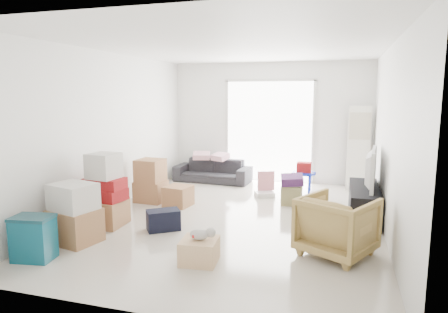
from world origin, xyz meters
name	(u,v)px	position (x,y,z in m)	size (l,w,h in m)	color
room_shell	(235,135)	(0.00, 0.00, 1.35)	(4.98, 6.48, 3.18)	beige
sliding_door	(269,127)	(0.00, 2.98, 1.24)	(2.10, 0.04, 2.33)	white
ac_tower	(359,148)	(1.95, 2.65, 0.88)	(0.45, 0.30, 1.75)	white
tv_console	(364,203)	(2.00, 0.62, 0.25)	(0.46, 1.52, 0.51)	black
television	(365,183)	(2.00, 0.62, 0.58)	(1.08, 0.62, 0.14)	black
sofa	(213,167)	(-1.20, 2.50, 0.34)	(1.74, 0.51, 0.68)	#28272D
pillow_left	(201,150)	(-1.46, 2.48, 0.73)	(0.34, 0.27, 0.11)	#BA8899
pillow_right	(220,151)	(-1.01, 2.45, 0.73)	(0.32, 0.26, 0.11)	#BA8899
armchair	(337,223)	(1.60, -1.08, 0.41)	(0.80, 0.75, 0.83)	tan
storage_bins	(33,238)	(-1.90, -2.29, 0.28)	(0.52, 0.40, 0.55)	#0E4E61
box_stack_a	(74,214)	(-1.80, -1.64, 0.39)	(0.70, 0.62, 0.81)	#905F41
box_stack_b	(105,194)	(-1.80, -0.90, 0.48)	(0.65, 0.57, 1.11)	#905F41
box_stack_c	(151,181)	(-1.77, 0.53, 0.39)	(0.56, 0.49, 0.80)	#905F41
loose_box	(178,196)	(-1.16, 0.41, 0.18)	(0.44, 0.44, 0.36)	#905F41
duffel_bag	(163,220)	(-0.87, -0.85, 0.15)	(0.47, 0.28, 0.30)	black
ottoman	(292,195)	(0.78, 1.09, 0.18)	(0.35, 0.35, 0.35)	#969057
blanket	(292,182)	(0.78, 1.09, 0.42)	(0.39, 0.39, 0.14)	#4A2256
kids_table	(304,171)	(0.89, 2.09, 0.44)	(0.48, 0.48, 0.62)	#1027C0
toy_walker	(265,189)	(0.20, 1.56, 0.13)	(0.45, 0.44, 0.48)	silver
wood_crate	(199,251)	(0.04, -1.78, 0.14)	(0.43, 0.43, 0.28)	#DDB87F
plush_bunny	(202,234)	(0.08, -1.77, 0.35)	(0.31, 0.17, 0.16)	#B2ADA8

